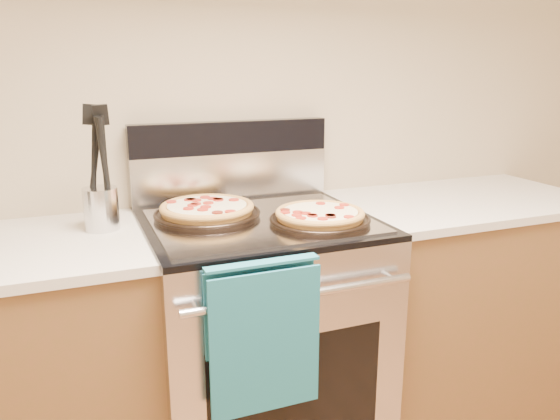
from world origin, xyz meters
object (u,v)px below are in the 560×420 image
object	(u,v)px
pepperoni_pizza_back	(207,210)
pepperoni_pizza_front	(320,216)
range_body	(260,345)
utensil_crock	(101,209)

from	to	relation	value
pepperoni_pizza_back	pepperoni_pizza_front	bearing A→B (deg)	-31.60
pepperoni_pizza_front	pepperoni_pizza_back	bearing A→B (deg)	148.40
range_body	utensil_crock	distance (m)	0.73
range_body	pepperoni_pizza_front	distance (m)	0.54
range_body	utensil_crock	size ratio (longest dim) A/B	6.57
range_body	pepperoni_pizza_front	size ratio (longest dim) A/B	2.77
pepperoni_pizza_back	utensil_crock	xyz separation A→B (m)	(-0.34, 0.04, 0.03)
pepperoni_pizza_front	utensil_crock	world-z (taller)	utensil_crock
pepperoni_pizza_back	range_body	bearing A→B (deg)	-23.85
pepperoni_pizza_back	pepperoni_pizza_front	distance (m)	0.38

